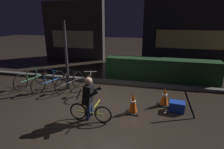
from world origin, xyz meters
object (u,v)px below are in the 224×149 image
object	(u,v)px
parked_bike_leftmost	(31,78)
closed_umbrella	(189,104)
parked_bike_center_left	(70,82)
blue_crate	(177,106)
parked_bike_center_right	(90,84)
traffic_cone_near	(133,103)
cyclist	(89,99)
parked_bike_left_mid	(49,81)
street_post	(66,56)
traffic_cone_far	(165,96)

from	to	relation	value
parked_bike_leftmost	closed_umbrella	world-z (taller)	closed_umbrella
parked_bike_center_left	blue_crate	world-z (taller)	parked_bike_center_left
parked_bike_leftmost	parked_bike_center_right	size ratio (longest dim) A/B	1.03
traffic_cone_near	cyclist	xyz separation A→B (m)	(-1.07, -0.70, 0.32)
blue_crate	cyclist	bearing A→B (deg)	-154.68
parked_bike_left_mid	blue_crate	size ratio (longest dim) A/B	3.47
blue_crate	closed_umbrella	distance (m)	0.45
parked_bike_leftmost	cyclist	world-z (taller)	cyclist
parked_bike_leftmost	parked_bike_left_mid	size ratio (longest dim) A/B	1.05
street_post	parked_bike_center_left	bearing A→B (deg)	-46.27
parked_bike_left_mid	blue_crate	world-z (taller)	parked_bike_left_mid
traffic_cone_far	blue_crate	world-z (taller)	traffic_cone_far
parked_bike_left_mid	cyclist	world-z (taller)	cyclist
street_post	parked_bike_left_mid	xyz separation A→B (m)	(-0.67, -0.29, -0.96)
parked_bike_left_mid	traffic_cone_near	size ratio (longest dim) A/B	2.41
parked_bike_center_left	parked_bike_leftmost	bearing A→B (deg)	106.55
parked_bike_left_mid	traffic_cone_far	bearing A→B (deg)	-76.45
blue_crate	closed_umbrella	world-z (taller)	closed_umbrella
cyclist	parked_bike_left_mid	bearing A→B (deg)	143.79
parked_bike_center_left	parked_bike_center_right	world-z (taller)	parked_bike_center_right
street_post	traffic_cone_near	xyz separation A→B (m)	(2.71, -1.30, -0.99)
parked_bike_center_right	cyclist	size ratio (longest dim) A/B	1.25
street_post	traffic_cone_far	bearing A→B (deg)	-9.15
parked_bike_left_mid	closed_umbrella	xyz separation A→B (m)	(4.93, -0.86, 0.06)
traffic_cone_far	closed_umbrella	xyz separation A→B (m)	(0.64, -0.57, 0.10)
parked_bike_center_left	cyclist	world-z (taller)	cyclist
parked_bike_left_mid	street_post	bearing A→B (deg)	-49.30
parked_bike_left_mid	cyclist	bearing A→B (deg)	-109.13
street_post	blue_crate	size ratio (longest dim) A/B	5.87
parked_bike_center_left	cyclist	bearing A→B (deg)	-125.19
blue_crate	street_post	bearing A→B (deg)	167.22
street_post	parked_bike_left_mid	size ratio (longest dim) A/B	1.69
street_post	parked_bike_left_mid	bearing A→B (deg)	-156.78
street_post	parked_bike_center_right	world-z (taller)	street_post
parked_bike_center_left	parked_bike_center_right	bearing A→B (deg)	-75.45
traffic_cone_far	blue_crate	bearing A→B (deg)	-41.80
parked_bike_center_left	blue_crate	bearing A→B (deg)	-85.45
parked_bike_center_left	traffic_cone_far	distance (m)	3.52
parked_bike_center_left	closed_umbrella	world-z (taller)	closed_umbrella
parked_bike_leftmost	cyclist	size ratio (longest dim) A/B	1.29
parked_bike_leftmost	closed_umbrella	distance (m)	5.88
cyclist	parked_bike_center_left	bearing A→B (deg)	129.32
traffic_cone_near	cyclist	distance (m)	1.32
street_post	parked_bike_center_left	xyz separation A→B (m)	(0.12, -0.13, -0.97)
street_post	parked_bike_center_right	distance (m)	1.36
parked_bike_center_left	street_post	bearing A→B (deg)	59.61
traffic_cone_far	closed_umbrella	world-z (taller)	closed_umbrella
street_post	traffic_cone_far	size ratio (longest dim) A/B	4.22
parked_bike_leftmost	blue_crate	xyz separation A→B (m)	(5.51, -0.75, -0.19)
parked_bike_leftmost	parked_bike_center_left	size ratio (longest dim) A/B	1.09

